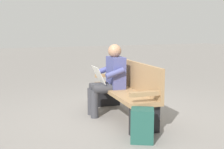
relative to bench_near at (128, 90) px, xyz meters
name	(u,v)px	position (x,y,z in m)	size (l,w,h in m)	color
ground_plane	(124,117)	(0.01, 0.07, -0.46)	(40.00, 40.00, 0.00)	gray
bench_near	(128,90)	(0.00, 0.00, 0.00)	(1.84, 0.68, 0.90)	#9E7A51
person_seated	(109,78)	(0.27, 0.20, 0.17)	(0.60, 0.60, 1.18)	#474C84
backpack	(142,125)	(-1.02, 0.34, -0.25)	(0.38, 0.38, 0.43)	#1E4C42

